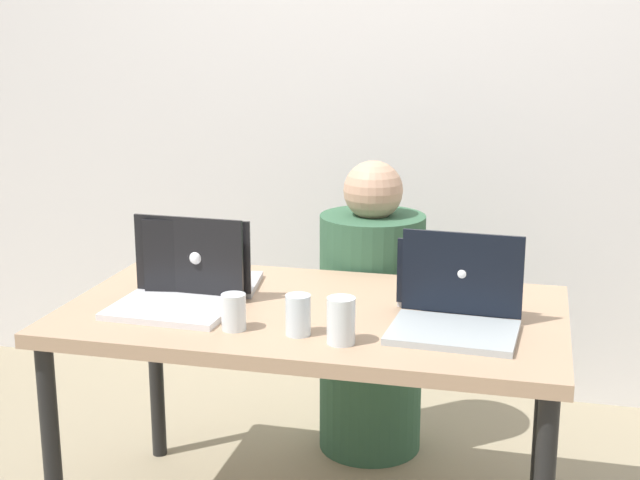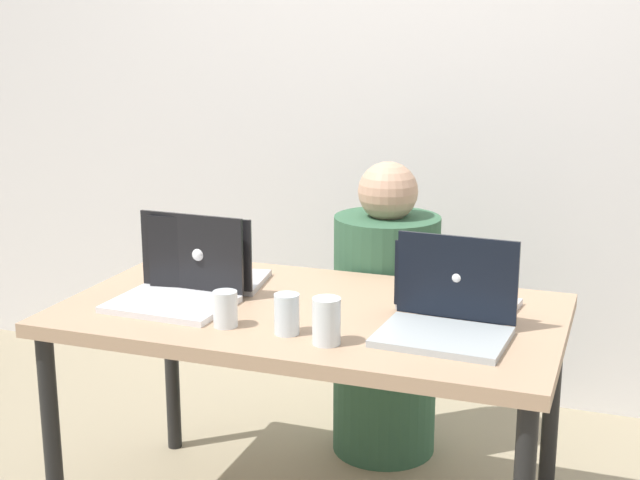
# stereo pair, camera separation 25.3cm
# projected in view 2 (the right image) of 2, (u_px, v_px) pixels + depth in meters

# --- Properties ---
(back_wall) EXTENTS (4.50, 0.10, 2.65)m
(back_wall) POSITION_uv_depth(u_px,v_px,m) (418.00, 64.00, 3.46)
(back_wall) COLOR silver
(back_wall) RESTS_ON ground
(desk) EXTENTS (1.40, 0.79, 0.70)m
(desk) POSITION_uv_depth(u_px,v_px,m) (311.00, 330.00, 2.53)
(desk) COLOR tan
(desk) RESTS_ON ground
(person_at_center) EXTENTS (0.37, 0.37, 1.04)m
(person_at_center) POSITION_uv_depth(u_px,v_px,m) (385.00, 326.00, 3.09)
(person_at_center) COLOR #345D41
(person_at_center) RESTS_ON ground
(laptop_back_left) EXTENTS (0.35, 0.29, 0.23)m
(laptop_back_left) POSITION_uv_depth(u_px,v_px,m) (209.00, 271.00, 2.70)
(laptop_back_left) COLOR #B3B3B8
(laptop_back_left) RESTS_ON desk
(laptop_front_left) EXTENTS (0.34, 0.29, 0.24)m
(laptop_front_left) POSITION_uv_depth(u_px,v_px,m) (178.00, 285.00, 2.55)
(laptop_front_left) COLOR silver
(laptop_front_left) RESTS_ON desk
(laptop_back_right) EXTENTS (0.33, 0.25, 0.20)m
(laptop_back_right) POSITION_uv_depth(u_px,v_px,m) (456.00, 296.00, 2.48)
(laptop_back_right) COLOR silver
(laptop_back_right) RESTS_ON desk
(laptop_front_right) EXTENTS (0.34, 0.29, 0.24)m
(laptop_front_right) POSITION_uv_depth(u_px,v_px,m) (447.00, 315.00, 2.29)
(laptop_front_right) COLOR #B0B8BB
(laptop_front_right) RESTS_ON desk
(water_glass_left) EXTENTS (0.07, 0.07, 0.10)m
(water_glass_left) POSITION_uv_depth(u_px,v_px,m) (225.00, 311.00, 2.36)
(water_glass_left) COLOR white
(water_glass_left) RESTS_ON desk
(water_glass_center) EXTENTS (0.07, 0.07, 0.11)m
(water_glass_center) POSITION_uv_depth(u_px,v_px,m) (287.00, 317.00, 2.30)
(water_glass_center) COLOR silver
(water_glass_center) RESTS_ON desk
(water_glass_right) EXTENTS (0.07, 0.07, 0.12)m
(water_glass_right) POSITION_uv_depth(u_px,v_px,m) (326.00, 324.00, 2.23)
(water_glass_right) COLOR white
(water_glass_right) RESTS_ON desk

